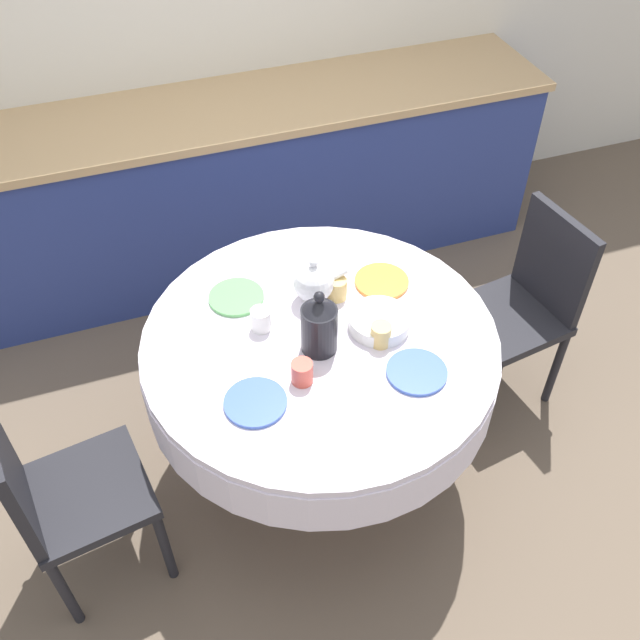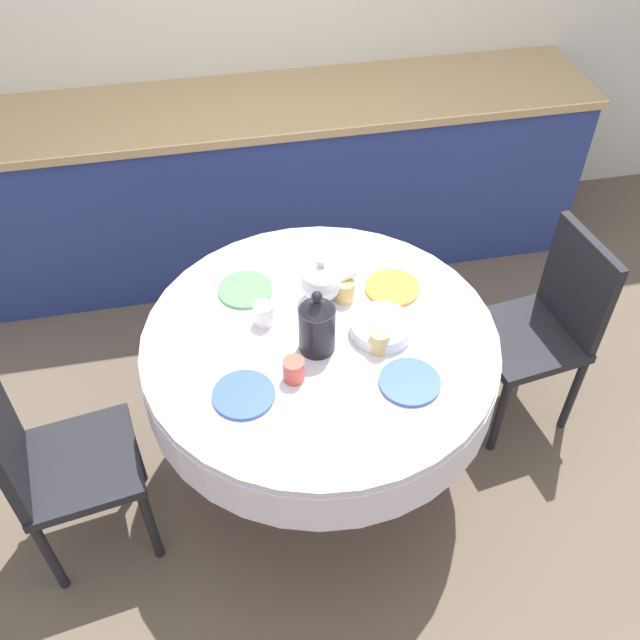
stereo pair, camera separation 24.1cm
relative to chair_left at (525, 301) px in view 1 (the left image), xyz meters
name	(u,v)px [view 1 (the left image)]	position (x,y,z in m)	size (l,w,h in m)	color
ground_plane	(320,462)	(-0.96, -0.14, -0.51)	(12.00, 12.00, 0.00)	brown
kitchen_counter	(228,188)	(-0.96, 1.29, -0.05)	(3.24, 0.64, 0.91)	navy
dining_table	(320,361)	(-0.96, -0.14, 0.13)	(1.26, 1.26, 0.77)	olive
chair_left	(525,301)	(0.00, 0.00, 0.00)	(0.45, 0.45, 0.91)	black
chair_right	(60,492)	(-1.91, -0.29, 0.00)	(0.46, 0.46, 0.91)	black
plate_near_left	(255,403)	(-1.25, -0.36, 0.27)	(0.20, 0.20, 0.01)	#3856AD
cup_near_left	(302,372)	(-1.08, -0.31, 0.30)	(0.07, 0.07, 0.08)	#CC4C3D
plate_near_right	(417,372)	(-0.71, -0.41, 0.27)	(0.20, 0.20, 0.01)	#3856AD
cup_near_right	(381,335)	(-0.77, -0.24, 0.30)	(0.07, 0.07, 0.08)	#DBB766
plate_far_left	(236,297)	(-1.18, 0.14, 0.27)	(0.20, 0.20, 0.01)	#5BA85B
cup_far_left	(261,320)	(-1.14, -0.04, 0.30)	(0.07, 0.07, 0.08)	white
plate_far_right	(382,281)	(-0.65, 0.04, 0.27)	(0.20, 0.20, 0.01)	orange
cup_far_right	(337,289)	(-0.83, 0.03, 0.30)	(0.07, 0.07, 0.08)	#DBB766
coffee_carafe	(319,325)	(-0.98, -0.19, 0.37)	(0.12, 0.12, 0.25)	black
teapot	(314,282)	(-0.92, 0.04, 0.34)	(0.20, 0.15, 0.19)	white
fruit_bowl	(379,322)	(-0.75, -0.17, 0.28)	(0.22, 0.22, 0.05)	silver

